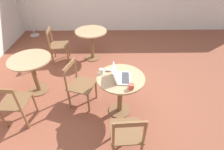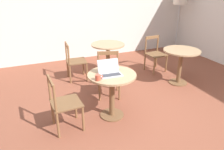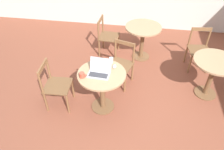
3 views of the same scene
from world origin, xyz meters
The scene contains 12 objects.
ground_plane centered at (0.00, 0.00, 0.00)m, with size 16.00×16.00×0.00m, color brown.
cafe_table_near centered at (-0.43, 0.16, 0.57)m, with size 0.75×0.75×0.75m.
cafe_table_mid centered at (1.38, 0.77, 0.57)m, with size 0.75×0.75×0.75m.
cafe_table_far centered at (0.14, 1.77, 0.57)m, with size 0.75×0.75×0.75m.
chair_near_left centered at (-1.21, 0.12, 0.43)m, with size 0.44×0.44×0.84m.
chair_near_back centered at (-0.21, 0.86, 0.43)m, with size 0.52×0.52×0.84m.
chair_mid_back centered at (1.29, 1.59, 0.43)m, with size 0.46×0.46×0.84m.
chair_far_left centered at (-0.63, 1.82, 0.43)m, with size 0.44×0.44×0.84m.
laptop centered at (-0.46, 0.15, 0.79)m, with size 0.35×0.30×0.21m.
mouse centered at (-0.26, 0.34, 0.76)m, with size 0.06×0.10×0.03m.
mug centered at (-0.69, 0.03, 0.79)m, with size 0.12×0.08×0.08m.
drinking_glass centered at (-0.33, 0.46, 0.79)m, with size 0.07×0.07×0.09m.
Camera 3 is at (0.12, -2.35, 2.87)m, focal length 35.00 mm.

